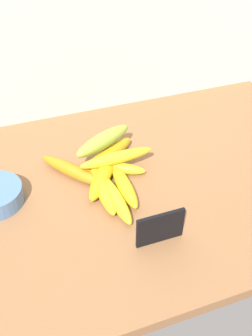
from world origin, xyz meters
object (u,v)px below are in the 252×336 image
banana_2 (108,155)px  banana_5 (116,168)px  banana_7 (103,140)px  banana_0 (124,186)px  banana_6 (103,175)px  banana_3 (72,171)px  banana_8 (117,158)px  chalkboard_sign (160,229)px  banana_1 (116,199)px  banana_4 (102,187)px

banana_2 → banana_5: (0.27, -5.53, -0.42)cm
banana_5 → banana_7: size_ratio=0.86×
banana_0 → banana_6: (-3.94, 5.59, 0.31)cm
banana_5 → banana_2: bearing=92.8°
banana_2 → banana_6: bearing=-116.9°
banana_5 → banana_6: 4.81cm
banana_2 → banana_6: banana_6 is taller
banana_0 → banana_3: same height
banana_3 → banana_8: 12.29cm
chalkboard_sign → banana_6: size_ratio=0.56×
banana_8 → banana_2: bearing=96.7°
banana_1 → banana_8: banana_8 is taller
banana_0 → banana_5: banana_0 is taller
banana_1 → banana_6: banana_6 is taller
banana_0 → banana_4: bearing=162.6°
banana_5 → banana_6: (-4.22, -2.25, 0.53)cm
chalkboard_sign → banana_4: 20.74cm
banana_4 → banana_8: banana_8 is taller
banana_3 → banana_7: bearing=23.1°
banana_4 → banana_7: (4.54, 12.92, 4.41)cm
banana_2 → banana_6: 8.73cm
banana_0 → banana_5: bearing=87.9°
banana_0 → banana_3: (-11.02, 10.34, 0.00)cm
banana_0 → banana_6: size_ratio=0.85×
banana_0 → banana_7: bearing=93.7°
chalkboard_sign → banana_7: same height
banana_6 → banana_3: bearing=146.1°
chalkboard_sign → banana_2: size_ratio=0.57×
chalkboard_sign → banana_3: (-13.03, 27.87, -2.03)cm
banana_1 → banana_2: 17.16cm
banana_0 → banana_8: 8.51cm
banana_3 → banana_7: size_ratio=1.11×
banana_3 → banana_6: banana_6 is taller
banana_0 → banana_8: (0.65, 7.93, 3.02)cm
banana_0 → banana_7: 15.32cm
banana_4 → banana_8: 9.23cm
chalkboard_sign → banana_1: 15.29cm
chalkboard_sign → banana_4: chalkboard_sign is taller
banana_1 → banana_7: (2.56, 18.05, 4.52)cm
banana_0 → banana_2: (0.01, 13.37, 0.21)cm
banana_3 → banana_8: size_ratio=1.03×
banana_1 → banana_3: 15.68cm
banana_0 → banana_4: 5.74cm
banana_4 → banana_5: 8.41cm
banana_1 → banana_8: bearing=69.9°
banana_3 → banana_6: size_ratio=1.08×
banana_5 → banana_6: bearing=-151.9°
banana_0 → banana_7: banana_7 is taller
banana_1 → banana_2: (3.51, 16.79, 0.29)cm
banana_3 → banana_7: (10.08, 4.29, 4.43)cm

